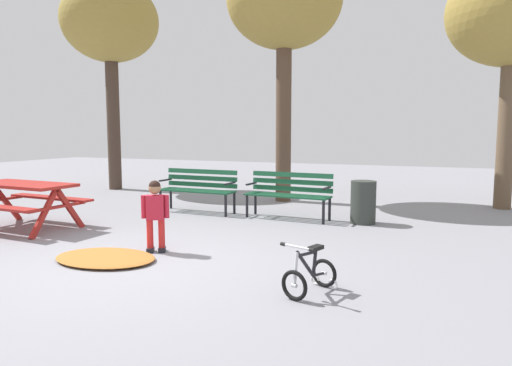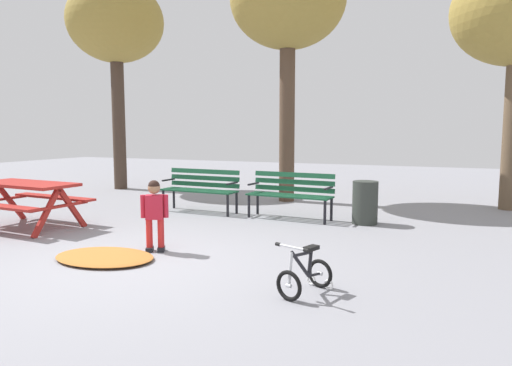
% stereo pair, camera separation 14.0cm
% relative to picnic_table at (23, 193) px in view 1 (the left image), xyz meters
% --- Properties ---
extents(ground, '(36.00, 36.00, 0.00)m').
position_rel_picnic_table_xyz_m(ground, '(2.94, -1.03, -0.59)').
color(ground, gray).
extents(picnic_table, '(1.87, 1.44, 0.79)m').
position_rel_picnic_table_xyz_m(picnic_table, '(0.00, 0.00, 0.00)').
color(picnic_table, maroon).
rests_on(picnic_table, ground).
extents(park_bench_far_left, '(1.61, 0.51, 0.85)m').
position_rel_picnic_table_xyz_m(park_bench_far_left, '(1.89, 2.54, -0.08)').
color(park_bench_far_left, '#195133').
rests_on(park_bench_far_left, ground).
extents(park_bench_left, '(1.63, 0.56, 0.85)m').
position_rel_picnic_table_xyz_m(park_bench_left, '(3.79, 2.56, -0.08)').
color(park_bench_left, '#195133').
rests_on(park_bench_left, ground).
extents(child_standing, '(0.33, 0.26, 0.97)m').
position_rel_picnic_table_xyz_m(child_standing, '(2.91, -0.43, -0.03)').
color(child_standing, red).
rests_on(child_standing, ground).
extents(kids_bicycle, '(0.50, 0.63, 0.54)m').
position_rel_picnic_table_xyz_m(kids_bicycle, '(5.27, -1.19, -0.39)').
color(kids_bicycle, black).
rests_on(kids_bicycle, ground).
extents(leaf_pile, '(1.37, 0.99, 0.07)m').
position_rel_picnic_table_xyz_m(leaf_pile, '(2.55, -1.02, -0.56)').
color(leaf_pile, '#B26B2D').
rests_on(leaf_pile, ground).
extents(trash_bin, '(0.44, 0.44, 0.75)m').
position_rel_picnic_table_xyz_m(trash_bin, '(5.15, 2.61, -0.22)').
color(trash_bin, '#2D332D').
rests_on(trash_bin, ground).
extents(tree_far_left, '(2.60, 2.60, 5.69)m').
position_rel_picnic_table_xyz_m(tree_far_left, '(-2.12, 4.89, 3.92)').
color(tree_far_left, '#423328').
rests_on(tree_far_left, ground).
extents(tree_left, '(2.60, 2.60, 5.65)m').
position_rel_picnic_table_xyz_m(tree_left, '(2.96, 4.61, 3.88)').
color(tree_left, brown).
rests_on(tree_left, ground).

